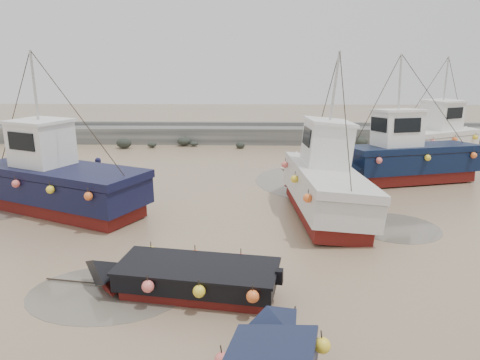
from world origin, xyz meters
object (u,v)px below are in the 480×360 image
object	(u,v)px
cabin_boat_1	(320,179)
cabin_boat_2	(401,156)
cabin_boat_3	(436,137)
person	(100,192)
cabin_boat_0	(52,178)
dinghy_4	(184,274)

from	to	relation	value
cabin_boat_1	cabin_boat_2	world-z (taller)	same
cabin_boat_2	cabin_boat_3	size ratio (longest dim) A/B	1.11
cabin_boat_1	person	world-z (taller)	cabin_boat_1
cabin_boat_0	cabin_boat_3	size ratio (longest dim) A/B	1.13
cabin_boat_1	person	distance (m)	10.17
dinghy_4	cabin_boat_3	world-z (taller)	cabin_boat_3
cabin_boat_3	person	bearing A→B (deg)	-95.05
cabin_boat_1	cabin_boat_3	size ratio (longest dim) A/B	1.15
cabin_boat_0	cabin_boat_1	bearing A→B (deg)	-63.47
cabin_boat_1	cabin_boat_2	xyz separation A→B (m)	(4.68, 5.08, 0.01)
dinghy_4	cabin_boat_0	bearing A→B (deg)	51.70
cabin_boat_0	cabin_boat_1	size ratio (longest dim) A/B	0.98
cabin_boat_1	person	size ratio (longest dim) A/B	6.06
cabin_boat_3	person	xyz separation A→B (m)	(-18.59, -8.92, -1.37)
cabin_boat_2	person	xyz separation A→B (m)	(-14.37, -2.30, -1.36)
cabin_boat_0	cabin_boat_2	xyz separation A→B (m)	(15.31, 5.11, 0.02)
person	cabin_boat_2	bearing A→B (deg)	-175.25
cabin_boat_0	person	xyz separation A→B (m)	(0.94, 2.81, -1.34)
cabin_boat_2	cabin_boat_3	world-z (taller)	same
dinghy_4	cabin_boat_1	bearing A→B (deg)	-22.33
cabin_boat_0	cabin_boat_1	distance (m)	10.63
dinghy_4	cabin_boat_0	xyz separation A→B (m)	(-6.25, 6.95, 0.79)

